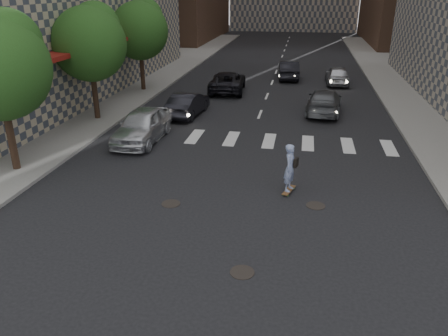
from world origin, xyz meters
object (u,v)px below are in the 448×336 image
object	(u,v)px
tree_b	(91,40)
traffic_car_b	(324,102)
traffic_car_a	(188,104)
traffic_car_c	(228,82)
tree_c	(140,28)
skateboarder	(290,168)
silver_sedan	(142,125)
tree_a	(0,63)
traffic_car_d	(337,75)
traffic_car_e	(288,70)

from	to	relation	value
tree_b	traffic_car_b	size ratio (longest dim) A/B	1.30
traffic_car_a	traffic_car_b	size ratio (longest dim) A/B	0.87
traffic_car_c	tree_c	bearing A→B (deg)	3.54
skateboarder	traffic_car_a	world-z (taller)	skateboarder
silver_sedan	tree_b	bearing A→B (deg)	140.82
tree_a	tree_c	distance (m)	16.00
tree_c	traffic_car_d	distance (m)	16.07
traffic_car_c	traffic_car_e	world-z (taller)	traffic_car_e
tree_c	tree_a	bearing A→B (deg)	-90.00
tree_a	traffic_car_a	size ratio (longest dim) A/B	1.51
traffic_car_b	traffic_car_e	world-z (taller)	traffic_car_e
tree_a	traffic_car_e	world-z (taller)	tree_a
silver_sedan	traffic_car_a	xyz separation A→B (m)	(1.09, 5.15, -0.12)
traffic_car_c	traffic_car_d	size ratio (longest dim) A/B	1.23
traffic_car_d	traffic_car_e	bearing A→B (deg)	-22.29
traffic_car_b	traffic_car_c	world-z (taller)	traffic_car_c
skateboarder	traffic_car_a	distance (m)	12.04
tree_a	traffic_car_e	size ratio (longest dim) A/B	1.40
traffic_car_c	traffic_car_e	bearing A→B (deg)	-131.25
skateboarder	traffic_car_b	xyz separation A→B (m)	(1.67, 12.08, -0.31)
tree_b	silver_sedan	bearing A→B (deg)	-39.75
silver_sedan	tree_c	bearing A→B (deg)	109.87
tree_a	skateboarder	bearing A→B (deg)	-0.75
silver_sedan	traffic_car_a	distance (m)	5.27
tree_c	traffic_car_a	distance (m)	8.86
skateboarder	traffic_car_d	size ratio (longest dim) A/B	0.45
skateboarder	traffic_car_e	bearing A→B (deg)	109.61
traffic_car_c	silver_sedan	bearing A→B (deg)	74.58
tree_c	traffic_car_e	size ratio (longest dim) A/B	1.40
tree_c	silver_sedan	bearing A→B (deg)	-70.69
traffic_car_a	tree_b	bearing A→B (deg)	24.97
tree_b	silver_sedan	xyz separation A→B (m)	(3.95, -3.29, -3.80)
traffic_car_a	traffic_car_e	xyz separation A→B (m)	(5.65, 12.81, 0.05)
traffic_car_a	traffic_car_d	xyz separation A→B (m)	(9.68, 11.25, 0.03)
silver_sedan	traffic_car_e	xyz separation A→B (m)	(6.74, 17.96, -0.07)
tree_b	skateboarder	distance (m)	14.73
silver_sedan	traffic_car_e	size ratio (longest dim) A/B	1.05
traffic_car_d	traffic_car_e	size ratio (longest dim) A/B	0.93
traffic_car_a	traffic_car_e	bearing A→B (deg)	-109.08
traffic_car_d	traffic_car_e	xyz separation A→B (m)	(-4.03, 1.56, 0.03)
tree_b	skateboarder	xyz separation A→B (m)	(11.73, -8.15, -3.60)
traffic_car_d	skateboarder	bearing A→B (deg)	80.83
traffic_car_e	tree_c	bearing A→B (deg)	27.11
traffic_car_a	skateboarder	bearing A→B (deg)	128.42
traffic_car_a	traffic_car_d	distance (m)	14.84
tree_b	traffic_car_d	bearing A→B (deg)	41.68
tree_c	skateboarder	bearing A→B (deg)	-54.01
tree_a	silver_sedan	distance (m)	7.23
skateboarder	traffic_car_b	world-z (taller)	skateboarder
skateboarder	traffic_car_c	world-z (taller)	skateboarder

